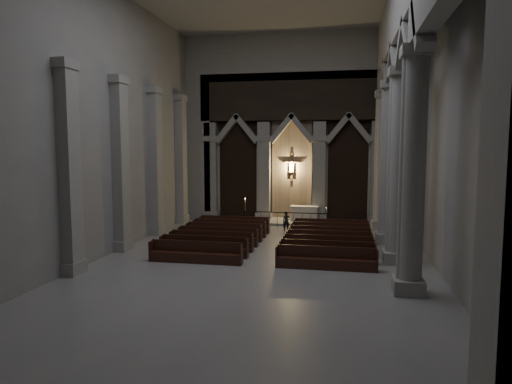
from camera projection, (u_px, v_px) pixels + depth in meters
room at (259, 76)px, 17.84m from camera, size 24.00×24.10×12.00m
sanctuary_wall at (292, 119)px, 29.21m from camera, size 14.00×0.77×12.00m
right_arcade at (401, 71)px, 18.08m from camera, size 1.00×24.00×12.00m
left_pilasters at (140, 165)px, 22.89m from camera, size 0.60×13.00×8.03m
sanctuary_step at (289, 222)px, 28.96m from camera, size 8.50×2.60×0.15m
altar at (304, 213)px, 29.05m from camera, size 1.78×0.71×0.91m
altar_rail at (286, 217)px, 27.01m from camera, size 5.03×0.09×0.99m
candle_stand_left at (245, 217)px, 28.51m from camera, size 0.28×0.28×1.63m
candle_stand_right at (326, 222)px, 27.30m from camera, size 0.20×0.20×1.21m
pews at (272, 241)px, 21.95m from camera, size 9.40×7.35×0.89m
worshipper at (286, 221)px, 26.04m from camera, size 0.46×0.34×1.14m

